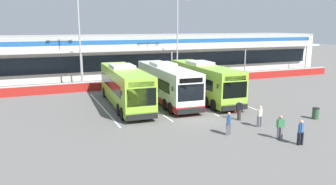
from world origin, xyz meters
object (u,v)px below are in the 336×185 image
Objects in this scene: pedestrian_child at (301,132)px; litter_bin at (316,113)px; pedestrian_with_handbag at (239,110)px; pedestrian_approaching_bus at (229,123)px; lamp_post_centre at (177,34)px; coach_bus_leftmost at (125,87)px; pedestrian_near_bin at (260,116)px; coach_bus_centre at (204,82)px; lamp_post_west at (79,35)px; pedestrian_in_dark_coat at (280,126)px; coach_bus_left_centre at (166,84)px.

litter_bin is (5.54, 4.07, -0.41)m from pedestrian_child.
pedestrian_with_handbag is 1.00× the size of pedestrian_approaching_bus.
pedestrian_child is 25.44m from lamp_post_centre.
lamp_post_centre reaches higher than coach_bus_leftmost.
coach_bus_centre is at bearing 85.98° from pedestrian_near_bin.
lamp_post_west reaches higher than pedestrian_child.
pedestrian_near_bin is (0.46, 2.70, 0.00)m from pedestrian_in_dark_coat.
lamp_post_west reaches higher than coach_bus_leftmost.
pedestrian_in_dark_coat and pedestrian_near_bin have the same top height.
coach_bus_left_centre is at bearing 109.09° from pedestrian_with_handbag.
pedestrian_in_dark_coat is 3.34m from pedestrian_approaching_bus.
coach_bus_leftmost is 4.24m from coach_bus_left_centre.
coach_bus_left_centre is 7.57× the size of pedestrian_with_handbag.
pedestrian_child is 4.04m from pedestrian_near_bin.
coach_bus_left_centre reaches higher than pedestrian_child.
coach_bus_leftmost reaches higher than pedestrian_with_handbag.
pedestrian_near_bin is (-0.70, -9.93, -0.91)m from coach_bus_centre.
coach_bus_leftmost is at bearing -133.59° from lamp_post_centre.
lamp_post_centre is at bearing 75.17° from pedestrian_approaching_bus.
pedestrian_with_handbag is 1.00× the size of pedestrian_near_bin.
lamp_post_west is 11.83× the size of litter_bin.
coach_bus_left_centre is 13.52m from lamp_post_west.
pedestrian_child is 1.74× the size of litter_bin.
litter_bin is (12.98, -10.16, -1.32)m from coach_bus_leftmost.
coach_bus_centre is 7.57× the size of pedestrian_with_handbag.
coach_bus_leftmost reaches higher than pedestrian_in_dark_coat.
pedestrian_approaching_bus is at bearing -89.48° from coach_bus_left_centre.
coach_bus_centre is at bearing -46.98° from lamp_post_west.
lamp_post_west is at bearing 114.91° from pedestrian_near_bin.
coach_bus_leftmost is 1.11× the size of lamp_post_centre.
pedestrian_approaching_bus is (0.10, -11.05, -0.91)m from coach_bus_left_centre.
pedestrian_in_dark_coat is 1.41m from pedestrian_child.
pedestrian_child is (0.45, -1.34, 0.00)m from pedestrian_in_dark_coat.
pedestrian_with_handbag is 6.15m from pedestrian_child.
pedestrian_near_bin is at bearing -94.02° from coach_bus_centre.
lamp_post_centre is at bearing 98.23° from litter_bin.
pedestrian_near_bin is at bearing -97.00° from lamp_post_centre.
pedestrian_approaching_bus is at bearing -109.79° from coach_bus_centre.
litter_bin is (8.75, -10.33, -1.32)m from coach_bus_left_centre.
pedestrian_in_dark_coat is 1.00× the size of pedestrian_near_bin.
pedestrian_approaching_bus reaches higher than litter_bin.
pedestrian_in_dark_coat is 26.29m from lamp_post_west.
pedestrian_near_bin is at bearing -72.72° from coach_bus_left_centre.
lamp_post_centre is at bearing 83.00° from pedestrian_near_bin.
pedestrian_child is 6.88m from litter_bin.
pedestrian_in_dark_coat is 1.00× the size of pedestrian_child.
lamp_post_west is at bearing 111.29° from pedestrian_child.
lamp_post_centre is (5.76, 10.33, 4.50)m from coach_bus_left_centre.
coach_bus_left_centre is at bearing 173.70° from coach_bus_centre.
pedestrian_with_handbag is 6.26m from litter_bin.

